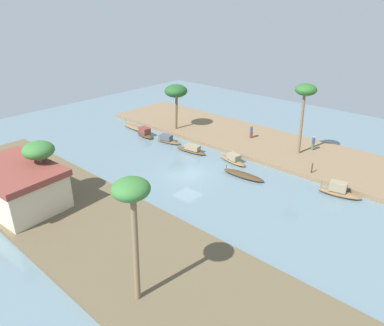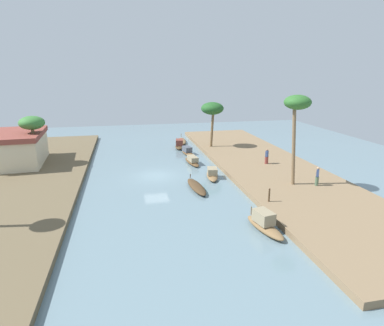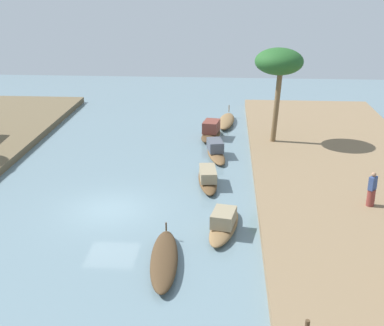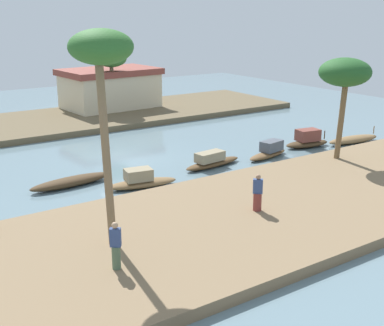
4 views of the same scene
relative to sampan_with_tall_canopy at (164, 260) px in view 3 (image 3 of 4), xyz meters
name	(u,v)px [view 3 (image 3 of 4)]	position (x,y,z in m)	size (l,w,h in m)	color
river_water	(110,210)	(4.78, 3.25, -0.25)	(67.93, 67.93, 0.00)	slate
riverbank_left	(368,213)	(4.78, -9.06, -0.02)	(43.32, 10.31, 0.46)	#846B4C
sampan_with_tall_canopy	(164,260)	(0.00, 0.00, 0.00)	(4.72, 1.42, 0.82)	#47331E
sampan_foreground	(211,132)	(16.60, -1.28, 0.23)	(3.48, 1.72, 1.24)	#47331E
sampan_near_left_bank	(224,224)	(2.99, -2.31, 0.13)	(4.00, 1.79, 1.04)	brown
sampan_upstream_small	(208,178)	(8.37, -1.37, 0.12)	(4.23, 1.42, 0.95)	brown
sampan_with_red_awning	(226,121)	(20.20, -2.31, 0.00)	(4.52, 1.57, 1.02)	brown
sampan_open_hull	(216,151)	(12.72, -1.70, 0.15)	(3.65, 1.61, 1.03)	brown
person_on_near_bank	(372,191)	(5.15, -9.19, 0.95)	(0.53, 0.53, 1.69)	brown
palm_tree_left_far	(279,63)	(14.83, -5.49, 5.31)	(3.03, 3.03, 6.03)	brown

